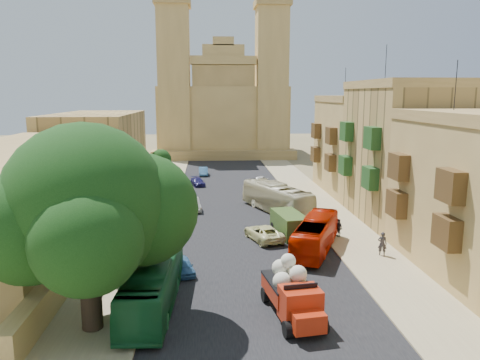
{
  "coord_description": "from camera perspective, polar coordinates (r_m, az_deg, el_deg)",
  "views": [
    {
      "loc": [
        -3.18,
        -19.9,
        12.41
      ],
      "look_at": [
        0.0,
        26.0,
        4.0
      ],
      "focal_mm": 35.0,
      "sensor_mm": 36.0,
      "label": 1
    }
  ],
  "objects": [
    {
      "name": "road_surface",
      "position": [
        51.52,
        -0.31,
        -3.58
      ],
      "size": [
        14.0,
        140.0,
        0.01
      ],
      "primitive_type": "cube",
      "color": "black",
      "rests_on": "ground"
    },
    {
      "name": "sidewalk_east",
      "position": [
        52.96,
        10.02,
        -3.35
      ],
      "size": [
        5.0,
        140.0,
        0.01
      ],
      "primitive_type": "cube",
      "color": "tan",
      "rests_on": "ground"
    },
    {
      "name": "sidewalk_west",
      "position": [
        51.81,
        -10.88,
        -3.69
      ],
      "size": [
        5.0,
        140.0,
        0.01
      ],
      "primitive_type": "cube",
      "color": "tan",
      "rests_on": "ground"
    },
    {
      "name": "kerb_east",
      "position": [
        52.41,
        7.37,
        -3.36
      ],
      "size": [
        0.25,
        140.0,
        0.12
      ],
      "primitive_type": "cube",
      "color": "tan",
      "rests_on": "ground"
    },
    {
      "name": "kerb_west",
      "position": [
        51.55,
        -8.11,
        -3.61
      ],
      "size": [
        0.25,
        140.0,
        0.12
      ],
      "primitive_type": "cube",
      "color": "tan",
      "rests_on": "ground"
    },
    {
      "name": "townhouse_c",
      "position": [
        49.12,
        19.03,
        3.36
      ],
      "size": [
        9.0,
        14.0,
        17.4
      ],
      "color": "tan",
      "rests_on": "ground"
    },
    {
      "name": "townhouse_d",
      "position": [
        62.25,
        14.0,
        4.29
      ],
      "size": [
        9.0,
        14.0,
        15.9
      ],
      "color": "#AC8A4D",
      "rests_on": "ground"
    },
    {
      "name": "west_wall",
      "position": [
        42.56,
        -16.54,
        -5.77
      ],
      "size": [
        1.0,
        40.0,
        1.8
      ],
      "primitive_type": "cube",
      "color": "#AC8A4D",
      "rests_on": "ground"
    },
    {
      "name": "west_building_low",
      "position": [
        41.51,
        -24.8,
        -2.02
      ],
      "size": [
        10.0,
        28.0,
        8.4
      ],
      "primitive_type": "cube",
      "color": "olive",
      "rests_on": "ground"
    },
    {
      "name": "west_building_mid",
      "position": [
        66.01,
        -16.94,
        3.46
      ],
      "size": [
        10.0,
        22.0,
        10.0
      ],
      "primitive_type": "cube",
      "color": "tan",
      "rests_on": "ground"
    },
    {
      "name": "church",
      "position": [
        98.61,
        -2.14,
        8.67
      ],
      "size": [
        28.0,
        22.5,
        36.3
      ],
      "color": "#AC8A4D",
      "rests_on": "ground"
    },
    {
      "name": "ficus_tree",
      "position": [
        25.39,
        -18.06,
        -3.49
      ],
      "size": [
        11.1,
        10.21,
        11.1
      ],
      "color": "#332419",
      "rests_on": "ground"
    },
    {
      "name": "street_tree_a",
      "position": [
        33.89,
        -15.49,
        -5.76
      ],
      "size": [
        3.13,
        3.13,
        4.81
      ],
      "color": "#332419",
      "rests_on": "ground"
    },
    {
      "name": "street_tree_b",
      "position": [
        45.28,
        -12.55,
        -1.03
      ],
      "size": [
        3.55,
        3.55,
        5.46
      ],
      "color": "#332419",
      "rests_on": "ground"
    },
    {
      "name": "street_tree_c",
      "position": [
        57.01,
        -10.79,
        1.2
      ],
      "size": [
        3.41,
        3.41,
        5.25
      ],
      "color": "#332419",
      "rests_on": "ground"
    },
    {
      "name": "street_tree_d",
      "position": [
        68.87,
        -9.62,
        2.46
      ],
      "size": [
        3.03,
        3.03,
        4.66
      ],
      "color": "#332419",
      "rests_on": "ground"
    },
    {
      "name": "red_truck",
      "position": [
        27.18,
        6.43,
        -13.36
      ],
      "size": [
        3.06,
        6.1,
        3.42
      ],
      "color": "#B7260E",
      "rests_on": "ground"
    },
    {
      "name": "olive_pickup",
      "position": [
        42.12,
        6.03,
        -5.44
      ],
      "size": [
        2.88,
        5.16,
        2.02
      ],
      "color": "#38541F",
      "rests_on": "ground"
    },
    {
      "name": "bus_green_north",
      "position": [
        28.66,
        -10.55,
        -12.27
      ],
      "size": [
        2.98,
        10.65,
        2.94
      ],
      "primitive_type": "imported",
      "rotation": [
        0.0,
        0.0,
        -0.05
      ],
      "color": "#175E2D",
      "rests_on": "ground"
    },
    {
      "name": "bus_red_east",
      "position": [
        38.25,
        9.2,
        -6.61
      ],
      "size": [
        5.87,
        9.69,
        2.67
      ],
      "primitive_type": "imported",
      "rotation": [
        0.0,
        0.0,
        2.73
      ],
      "color": "#C01800",
      "rests_on": "ground"
    },
    {
      "name": "bus_cream_east",
      "position": [
        50.05,
        4.5,
        -2.23
      ],
      "size": [
        6.67,
        11.11,
        3.06
      ],
      "primitive_type": "imported",
      "rotation": [
        0.0,
        0.0,
        3.54
      ],
      "color": "beige",
      "rests_on": "ground"
    },
    {
      "name": "car_blue_a",
      "position": [
        33.63,
        -6.92,
        -10.37
      ],
      "size": [
        2.04,
        3.44,
        1.1
      ],
      "primitive_type": "imported",
      "rotation": [
        0.0,
        0.0,
        0.24
      ],
      "color": "teal",
      "rests_on": "ground"
    },
    {
      "name": "car_white_a",
      "position": [
        51.11,
        -5.81,
        -2.97
      ],
      "size": [
        2.05,
        4.26,
        1.35
      ],
      "primitive_type": "imported",
      "rotation": [
        0.0,
        0.0,
        0.16
      ],
      "color": "beige",
      "rests_on": "ground"
    },
    {
      "name": "car_cream",
      "position": [
        40.68,
        2.9,
        -6.44
      ],
      "size": [
        3.55,
        5.2,
        1.32
      ],
      "primitive_type": "imported",
      "rotation": [
        0.0,
        0.0,
        3.45
      ],
      "color": "beige",
      "rests_on": "ground"
    },
    {
      "name": "car_dkblue",
      "position": [
        64.94,
        -5.19,
        -0.21
      ],
      "size": [
        2.44,
        4.03,
        1.09
      ],
      "primitive_type": "imported",
      "rotation": [
        0.0,
        0.0,
        0.26
      ],
      "color": "#1A1953",
      "rests_on": "ground"
    },
    {
      "name": "car_white_b",
      "position": [
        65.97,
        2.58,
        0.03
      ],
      "size": [
        2.75,
        3.78,
        1.2
      ],
      "primitive_type": "imported",
      "rotation": [
        0.0,
        0.0,
        2.71
      ],
      "color": "silver",
      "rests_on": "ground"
    },
    {
      "name": "car_blue_b",
      "position": [
        73.18,
        -4.49,
        1.06
      ],
      "size": [
        1.48,
        3.84,
        1.25
      ],
      "primitive_type": "imported",
      "rotation": [
        0.0,
        0.0,
        0.04
      ],
      "color": "teal",
      "rests_on": "ground"
    },
    {
      "name": "pedestrian_a",
      "position": [
        38.44,
        16.95,
        -7.45
      ],
      "size": [
        0.81,
        0.67,
        1.9
      ],
      "primitive_type": "imported",
      "rotation": [
        0.0,
        0.0,
        2.78
      ],
      "color": "#2E2B2F",
      "rests_on": "ground"
    },
    {
      "name": "pedestrian_c",
      "position": [
        42.53,
        11.94,
        -5.71
      ],
      "size": [
        0.67,
        1.02,
        1.61
      ],
      "primitive_type": "imported",
      "rotation": [
        0.0,
        0.0,
        5.03
      ],
      "color": "#303034",
      "rests_on": "ground"
    }
  ]
}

